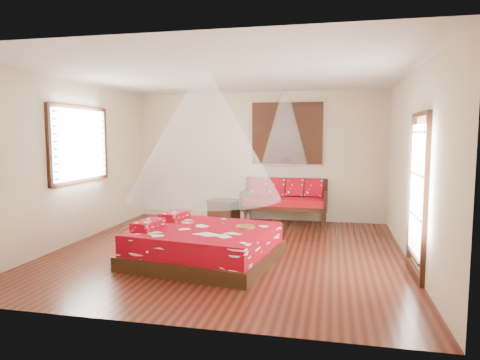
{
  "coord_description": "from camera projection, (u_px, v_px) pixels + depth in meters",
  "views": [
    {
      "loc": [
        1.61,
        -6.53,
        1.86
      ],
      "look_at": [
        0.18,
        0.07,
        1.15
      ],
      "focal_mm": 32.0,
      "sensor_mm": 36.0,
      "label": 1
    }
  ],
  "objects": [
    {
      "name": "room",
      "position": [
        228.0,
        164.0,
        6.74
      ],
      "size": [
        5.54,
        5.54,
        2.84
      ],
      "color": "#33110B",
      "rests_on": "ground"
    },
    {
      "name": "bed",
      "position": [
        204.0,
        245.0,
        6.3
      ],
      "size": [
        2.25,
        2.09,
        0.63
      ],
      "rotation": [
        0.0,
        0.0,
        -0.16
      ],
      "color": "black",
      "rests_on": "floor"
    },
    {
      "name": "daybed",
      "position": [
        285.0,
        199.0,
        9.01
      ],
      "size": [
        1.77,
        0.79,
        0.94
      ],
      "color": "black",
      "rests_on": "floor"
    },
    {
      "name": "storage_chest",
      "position": [
        224.0,
        210.0,
        9.38
      ],
      "size": [
        0.76,
        0.65,
        0.45
      ],
      "rotation": [
        0.0,
        0.0,
        -0.31
      ],
      "color": "black",
      "rests_on": "floor"
    },
    {
      "name": "shutter_panel",
      "position": [
        287.0,
        133.0,
        9.19
      ],
      "size": [
        1.52,
        0.06,
        1.32
      ],
      "color": "black",
      "rests_on": "wall_back"
    },
    {
      "name": "window_left",
      "position": [
        80.0,
        144.0,
        7.47
      ],
      "size": [
        0.1,
        1.74,
        1.34
      ],
      "color": "black",
      "rests_on": "wall_left"
    },
    {
      "name": "glazed_door",
      "position": [
        418.0,
        196.0,
        5.61
      ],
      "size": [
        0.08,
        1.02,
        2.16
      ],
      "color": "black",
      "rests_on": "floor"
    },
    {
      "name": "wine_tray",
      "position": [
        245.0,
        224.0,
        6.29
      ],
      "size": [
        0.29,
        0.29,
        0.23
      ],
      "rotation": [
        0.0,
        0.0,
        -0.14
      ],
      "color": "brown",
      "rests_on": "bed"
    },
    {
      "name": "mosquito_net_main",
      "position": [
        204.0,
        136.0,
        6.13
      ],
      "size": [
        2.23,
        2.23,
        1.8
      ],
      "primitive_type": "cone",
      "color": "white",
      "rests_on": "ceiling"
    },
    {
      "name": "mosquito_net_daybed",
      "position": [
        285.0,
        128.0,
        8.72
      ],
      "size": [
        0.96,
        0.96,
        1.5
      ],
      "primitive_type": "cone",
      "color": "white",
      "rests_on": "ceiling"
    }
  ]
}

